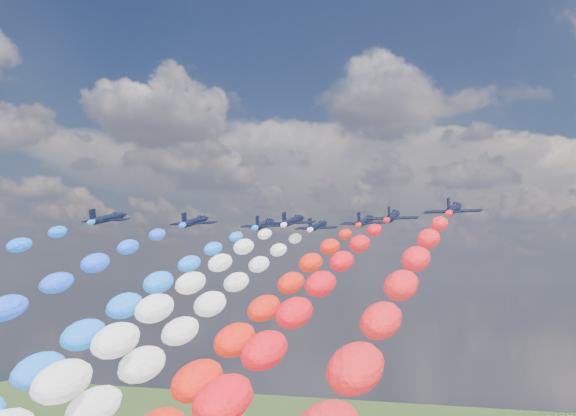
% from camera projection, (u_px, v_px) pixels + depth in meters
% --- Properties ---
extents(jet_0, '(9.89, 13.09, 5.16)m').
position_uv_depth(jet_0, '(107.00, 218.00, 138.85)').
color(jet_0, black).
extents(jet_1, '(9.28, 12.66, 5.16)m').
position_uv_depth(jet_1, '(195.00, 222.00, 146.64)').
color(jet_1, black).
extents(jet_2, '(9.77, 13.01, 5.16)m').
position_uv_depth(jet_2, '(264.00, 224.00, 153.98)').
color(jet_2, black).
extents(trail_2, '(5.86, 128.32, 49.97)m').
position_uv_depth(trail_2, '(59.00, 378.00, 89.89)').
color(trail_2, '#1971FF').
extents(jet_3, '(9.62, 12.91, 5.16)m').
position_uv_depth(jet_3, '(293.00, 221.00, 145.44)').
color(jet_3, black).
extents(trail_3, '(5.86, 128.32, 49.97)m').
position_uv_depth(trail_3, '(88.00, 388.00, 81.35)').
color(trail_3, silver).
extents(jet_4, '(9.77, 13.01, 5.16)m').
position_uv_depth(jet_4, '(317.00, 226.00, 160.40)').
color(jet_4, black).
extents(trail_4, '(5.86, 128.32, 49.97)m').
position_uv_depth(trail_4, '(161.00, 371.00, 96.30)').
color(trail_4, white).
extents(jet_5, '(9.51, 12.82, 5.16)m').
position_uv_depth(jet_5, '(365.00, 221.00, 145.66)').
color(jet_5, black).
extents(trail_5, '(5.86, 128.32, 49.97)m').
position_uv_depth(trail_5, '(218.00, 388.00, 81.56)').
color(trail_5, red).
extents(jet_6, '(9.88, 13.08, 5.16)m').
position_uv_depth(jet_6, '(393.00, 216.00, 133.54)').
color(jet_6, black).
extents(trail_6, '(5.86, 128.32, 49.97)m').
position_uv_depth(trail_6, '(246.00, 408.00, 69.45)').
color(trail_6, red).
extents(jet_7, '(9.56, 12.86, 5.16)m').
position_uv_depth(jet_7, '(453.00, 209.00, 119.53)').
color(jet_7, black).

